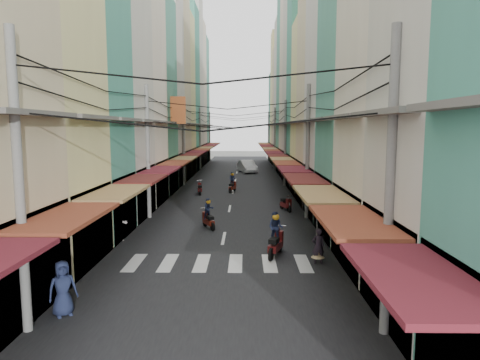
# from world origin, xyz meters

# --- Properties ---
(ground) EXTENTS (160.00, 160.00, 0.00)m
(ground) POSITION_xyz_m (0.00, 0.00, 0.00)
(ground) COLOR #60605B
(ground) RESTS_ON ground
(road) EXTENTS (10.00, 80.00, 0.02)m
(road) POSITION_xyz_m (0.00, 20.00, 0.01)
(road) COLOR black
(road) RESTS_ON ground
(sidewalk_left) EXTENTS (3.00, 80.00, 0.06)m
(sidewalk_left) POSITION_xyz_m (-6.50, 20.00, 0.03)
(sidewalk_left) COLOR slate
(sidewalk_left) RESTS_ON ground
(sidewalk_right) EXTENTS (3.00, 80.00, 0.06)m
(sidewalk_right) POSITION_xyz_m (6.50, 20.00, 0.03)
(sidewalk_right) COLOR slate
(sidewalk_right) RESTS_ON ground
(crosswalk) EXTENTS (7.55, 2.40, 0.01)m
(crosswalk) POSITION_xyz_m (-0.00, -6.00, 0.03)
(crosswalk) COLOR silver
(crosswalk) RESTS_ON ground
(building_row_left) EXTENTS (7.80, 67.67, 23.70)m
(building_row_left) POSITION_xyz_m (-7.92, 16.56, 9.78)
(building_row_left) COLOR beige
(building_row_left) RESTS_ON ground
(building_row_right) EXTENTS (7.80, 68.98, 22.59)m
(building_row_right) POSITION_xyz_m (7.92, 16.45, 9.41)
(building_row_right) COLOR teal
(building_row_right) RESTS_ON ground
(utility_poles) EXTENTS (10.20, 66.13, 8.20)m
(utility_poles) POSITION_xyz_m (0.00, 15.01, 6.59)
(utility_poles) COLOR slate
(utility_poles) RESTS_ON ground
(white_car) EXTENTS (5.78, 3.33, 1.92)m
(white_car) POSITION_xyz_m (1.30, 30.10, 0.00)
(white_car) COLOR silver
(white_car) RESTS_ON ground
(bicycle) EXTENTS (1.59, 1.03, 1.02)m
(bicycle) POSITION_xyz_m (5.84, -0.64, 0.00)
(bicycle) COLOR black
(bicycle) RESTS_ON ground
(moving_scooters) EXTENTS (6.90, 20.46, 1.95)m
(moving_scooters) POSITION_xyz_m (0.68, 3.69, 0.54)
(moving_scooters) COLOR black
(moving_scooters) RESTS_ON ground
(parked_scooters) EXTENTS (13.08, 15.51, 0.97)m
(parked_scooters) POSITION_xyz_m (4.70, -3.35, 0.46)
(parked_scooters) COLOR black
(parked_scooters) RESTS_ON ground
(pedestrians) EXTENTS (12.06, 22.76, 2.20)m
(pedestrians) POSITION_xyz_m (-4.70, 0.43, 1.03)
(pedestrians) COLOR black
(pedestrians) RESTS_ON ground
(market_umbrella) EXTENTS (2.13, 2.13, 2.24)m
(market_umbrella) POSITION_xyz_m (6.45, -8.10, 1.98)
(market_umbrella) COLOR #B2B2B7
(market_umbrella) RESTS_ON ground
(traffic_sign) EXTENTS (0.10, 0.57, 2.62)m
(traffic_sign) POSITION_xyz_m (4.78, -1.50, 1.88)
(traffic_sign) COLOR slate
(traffic_sign) RESTS_ON ground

